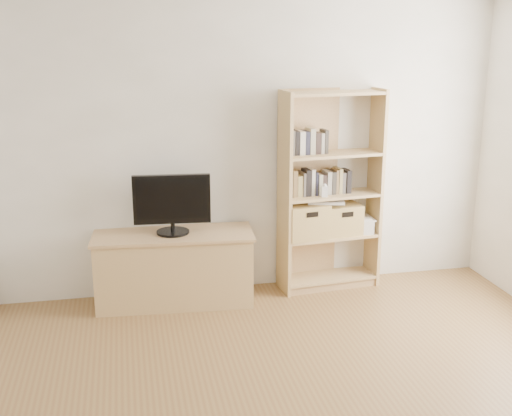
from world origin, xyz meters
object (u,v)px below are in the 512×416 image
object	(u,v)px
television	(172,204)
laptop	(325,201)
bookshelf	(330,191)
baby_monitor	(325,192)
basket_left	(305,220)
basket_right	(341,219)
tv_stand	(174,269)

from	to	relation	value
television	laptop	size ratio (longest dim) A/B	2.00
bookshelf	baby_monitor	size ratio (longest dim) A/B	18.43
bookshelf	basket_left	world-z (taller)	bookshelf
television	baby_monitor	world-z (taller)	television
bookshelf	basket_right	world-z (taller)	bookshelf
basket_left	basket_right	distance (m)	0.35
tv_stand	television	bearing A→B (deg)	0.00
baby_monitor	basket_right	xyz separation A→B (m)	(0.20, 0.12, -0.29)
tv_stand	laptop	xyz separation A→B (m)	(1.37, 0.07, 0.52)
laptop	baby_monitor	bearing A→B (deg)	-100.89
basket_left	basket_right	xyz separation A→B (m)	(0.35, 0.03, -0.02)
basket_right	tv_stand	bearing A→B (deg)	177.22
basket_right	laptop	size ratio (longest dim) A/B	1.03
bookshelf	laptop	world-z (taller)	bookshelf
bookshelf	basket_left	bearing A→B (deg)	-178.81
basket_left	basket_right	bearing A→B (deg)	-2.55
television	baby_monitor	distance (m)	1.33
tv_stand	basket_left	xyz separation A→B (m)	(1.18, 0.06, 0.35)
bookshelf	basket_right	distance (m)	0.29
baby_monitor	basket_right	size ratio (longest dim) A/B	0.29
baby_monitor	basket_right	distance (m)	0.37
television	baby_monitor	bearing A→B (deg)	3.54
basket_left	baby_monitor	bearing A→B (deg)	-36.71
baby_monitor	basket_left	distance (m)	0.32
bookshelf	television	bearing A→B (deg)	177.81
bookshelf	laptop	xyz separation A→B (m)	(-0.05, -0.01, -0.08)
bookshelf	baby_monitor	world-z (taller)	bookshelf
baby_monitor	bookshelf	bearing A→B (deg)	59.90
television	tv_stand	bearing A→B (deg)	0.00
laptop	basket_left	bearing A→B (deg)	-162.31
baby_monitor	laptop	size ratio (longest dim) A/B	0.30
tv_stand	bookshelf	distance (m)	1.55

